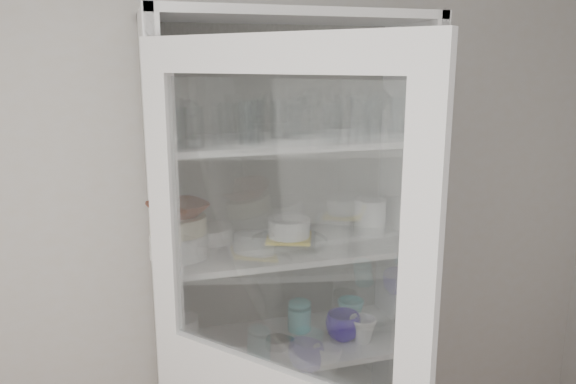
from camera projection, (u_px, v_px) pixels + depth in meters
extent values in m
cube|color=silver|center=(225.00, 221.00, 2.27)|extent=(3.60, 0.02, 2.60)
cube|color=silver|center=(161.00, 310.00, 2.04)|extent=(0.03, 0.45, 2.10)
cube|color=silver|center=(400.00, 281.00, 2.31)|extent=(0.03, 0.45, 2.10)
cube|color=slate|center=(274.00, 275.00, 2.37)|extent=(1.00, 0.03, 2.10)
cube|color=silver|center=(288.00, 16.00, 1.94)|extent=(1.00, 0.45, 0.03)
cube|color=white|center=(289.00, 343.00, 2.21)|extent=(0.94, 0.42, 0.02)
cube|color=white|center=(289.00, 247.00, 2.12)|extent=(0.94, 0.42, 0.02)
cube|color=white|center=(289.00, 141.00, 2.03)|extent=(0.94, 0.42, 0.02)
cube|color=silver|center=(273.00, 53.00, 1.38)|extent=(0.60, 0.72, 0.10)
cube|color=silver|center=(164.00, 207.00, 1.70)|extent=(0.09, 0.09, 0.80)
cube|color=silver|center=(421.00, 257.00, 1.26)|extent=(0.09, 0.09, 0.80)
cube|color=silver|center=(274.00, 228.00, 1.48)|extent=(0.47, 0.57, 0.78)
cylinder|color=silver|center=(179.00, 127.00, 1.79)|extent=(0.08, 0.08, 0.13)
cylinder|color=silver|center=(194.00, 127.00, 1.80)|extent=(0.07, 0.07, 0.13)
cylinder|color=silver|center=(250.00, 123.00, 1.84)|extent=(0.08, 0.08, 0.15)
cylinder|color=silver|center=(332.00, 123.00, 1.91)|extent=(0.07, 0.07, 0.13)
cylinder|color=silver|center=(372.00, 121.00, 1.98)|extent=(0.07, 0.07, 0.13)
cylinder|color=silver|center=(359.00, 119.00, 1.95)|extent=(0.09, 0.09, 0.16)
cylinder|color=silver|center=(399.00, 117.00, 2.04)|extent=(0.10, 0.10, 0.15)
cylinder|color=silver|center=(174.00, 121.00, 1.88)|extent=(0.08, 0.08, 0.15)
cylinder|color=silver|center=(254.00, 120.00, 1.98)|extent=(0.08, 0.08, 0.14)
cylinder|color=silver|center=(280.00, 119.00, 2.03)|extent=(0.09, 0.09, 0.14)
cylinder|color=silver|center=(292.00, 120.00, 2.02)|extent=(0.07, 0.07, 0.13)
cylinder|color=white|center=(179.00, 245.00, 1.97)|extent=(0.21, 0.21, 0.08)
cylinder|color=white|center=(207.00, 233.00, 2.15)|extent=(0.21, 0.21, 0.06)
cylinder|color=beige|center=(178.00, 225.00, 1.96)|extent=(0.23, 0.23, 0.06)
imported|color=maroon|center=(178.00, 210.00, 1.95)|extent=(0.26, 0.26, 0.05)
cylinder|color=silver|center=(289.00, 241.00, 2.12)|extent=(0.36, 0.36, 0.02)
cube|color=yellow|center=(289.00, 238.00, 2.12)|extent=(0.21, 0.21, 0.01)
cylinder|color=white|center=(289.00, 228.00, 2.11)|extent=(0.20, 0.20, 0.07)
cylinder|color=#BBBBBB|center=(370.00, 217.00, 2.23)|extent=(0.12, 0.12, 0.14)
imported|color=#11079A|center=(343.00, 326.00, 2.21)|extent=(0.18, 0.18, 0.11)
imported|color=teal|center=(351.00, 311.00, 2.35)|extent=(0.11, 0.11, 0.10)
imported|color=white|center=(363.00, 330.00, 2.19)|extent=(0.12, 0.12, 0.10)
cylinder|color=teal|center=(300.00, 319.00, 2.29)|extent=(0.09, 0.09, 0.09)
ellipsoid|color=teal|center=(300.00, 306.00, 2.28)|extent=(0.09, 0.09, 0.02)
cylinder|color=#BABABA|center=(277.00, 343.00, 2.15)|extent=(0.09, 0.09, 0.04)
cylinder|color=white|center=(183.00, 336.00, 2.09)|extent=(0.16, 0.16, 0.15)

